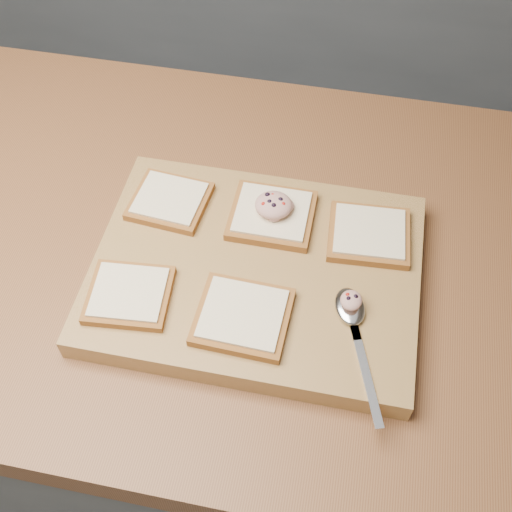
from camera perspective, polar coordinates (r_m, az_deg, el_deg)
The scene contains 11 objects.
ground at distance 1.82m, azimuth -5.26°, elevation -15.69°, with size 4.00×4.00×0.00m, color #515459.
island_counter at distance 1.41m, azimuth -6.63°, elevation -9.10°, with size 2.00×0.80×0.90m.
cutting_board at distance 0.95m, azimuth 0.00°, elevation -1.48°, with size 0.47×0.36×0.04m, color #A67A47.
bread_far_left at distance 1.01m, azimuth -7.67°, elevation 4.90°, with size 0.12×0.11×0.02m.
bread_far_center at distance 0.98m, azimuth 1.42°, elevation 3.69°, with size 0.13×0.12×0.02m.
bread_far_right at distance 0.97m, azimuth 10.01°, elevation 1.94°, with size 0.13×0.12×0.02m.
bread_near_left at distance 0.91m, azimuth -11.21°, elevation -3.37°, with size 0.12×0.11×0.02m.
bread_near_center at distance 0.88m, azimuth -1.19°, elevation -5.37°, with size 0.13×0.12×0.02m.
tuna_salad_dollop at distance 0.97m, azimuth 1.57°, elevation 4.56°, with size 0.06×0.05×0.03m.
spoon at distance 0.89m, azimuth 8.54°, elevation -5.29°, with size 0.09×0.20×0.01m.
spoon_salad at distance 0.88m, azimuth 8.46°, elevation -3.91°, with size 0.03×0.03×0.02m.
Camera 1 is at (0.28, -0.60, 1.70)m, focal length 45.00 mm.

